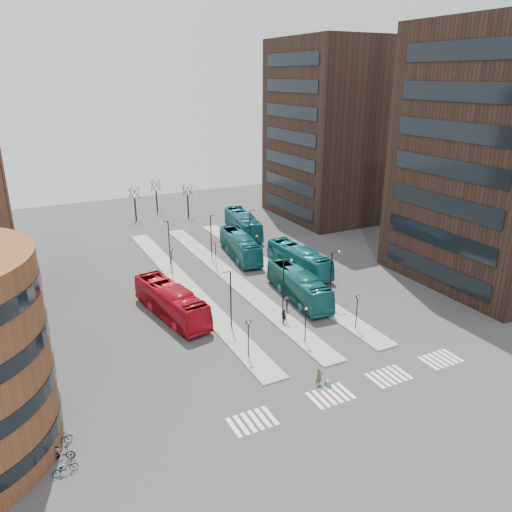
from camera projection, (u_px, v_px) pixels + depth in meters
name	position (u px, v px, depth m)	size (l,w,h in m)	color
ground	(373.00, 421.00, 36.93)	(160.00, 160.00, 0.00)	#313134
island_left	(186.00, 286.00, 60.35)	(2.50, 45.00, 0.15)	gray
island_mid	(231.00, 278.00, 62.91)	(2.50, 45.00, 0.15)	gray
island_right	(273.00, 270.00, 65.46)	(2.50, 45.00, 0.15)	gray
suitcase	(328.00, 383.00, 40.94)	(0.43, 0.34, 0.54)	navy
red_bus	(171.00, 302.00, 52.42)	(2.87, 12.26, 3.41)	#AE0D1D
teal_bus_a	(299.00, 285.00, 56.64)	(2.78, 11.87, 3.31)	#125C58
teal_bus_b	(240.00, 246.00, 69.70)	(2.79, 11.91, 3.32)	#135C5F
teal_bus_c	(299.00, 259.00, 64.79)	(2.72, 11.63, 3.24)	#166D70
teal_bus_d	(243.00, 224.00, 79.77)	(2.91, 12.45, 3.47)	#155C6C
traveller	(319.00, 377.00, 40.87)	(0.60, 0.39, 1.65)	#443F29
commuter_a	(207.00, 323.00, 49.73)	(0.79, 0.61, 1.62)	black
commuter_b	(284.00, 317.00, 50.94)	(0.97, 0.41, 1.66)	black
commuter_c	(286.00, 304.00, 53.76)	(1.09, 0.63, 1.69)	black
bicycle_near	(65.00, 468.00, 31.91)	(0.57, 1.64, 0.86)	gray
bicycle_mid	(62.00, 453.00, 33.07)	(0.49, 1.72, 1.03)	gray
bicycle_far	(60.00, 441.00, 34.17)	(0.64, 1.83, 0.96)	gray
crosswalk_stripes	(358.00, 386.00, 41.03)	(22.35, 2.40, 0.01)	silver
tower_near	(509.00, 157.00, 58.82)	(20.12, 20.00, 30.00)	black
tower_far	(339.00, 130.00, 87.32)	(20.12, 20.00, 30.00)	black
sign_poles	(253.00, 280.00, 56.07)	(12.45, 22.12, 3.65)	black
lamp_posts	(242.00, 255.00, 60.30)	(14.04, 20.24, 6.12)	black
bare_trees	(160.00, 202.00, 89.67)	(10.97, 8.14, 5.90)	black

